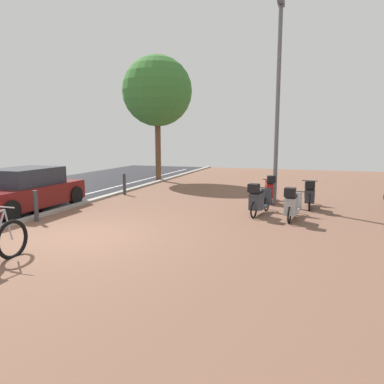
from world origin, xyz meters
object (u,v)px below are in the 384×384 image
Objects in this scene: scooter_extra at (310,195)px; lamp_post at (278,96)px; scooter_far at (270,190)px; scooter_near at (258,200)px; bollard_far at (124,184)px; street_tree at (157,91)px; bollard_near at (36,206)px; parked_car_near at (25,191)px; scooter_mid at (292,205)px.

scooter_extra is 3.43m from lamp_post.
scooter_far reaches higher than scooter_extra.
scooter_extra is (1.45, 1.61, -0.01)m from scooter_near.
bollard_far is (-5.99, 0.34, -3.24)m from lamp_post.
scooter_near is at bearing -98.86° from lamp_post.
street_tree is at bearing 97.36° from bollard_far.
bollard_near is 4.97m from bollard_far.
scooter_extra is at bearing -35.29° from street_tree.
scooter_far reaches higher than scooter_near.
parked_car_near is at bearing -95.20° from street_tree.
street_tree is 7.65× the size of bollard_far.
scooter_extra is at bearing 47.99° from scooter_near.
scooter_mid is at bearing -19.84° from scooter_near.
street_tree is at bearing 84.80° from parked_car_near.
parked_car_near is at bearing -154.71° from lamp_post.
scooter_mid is 0.44× the size of parked_car_near.
street_tree is (-6.45, 4.88, 4.20)m from scooter_far.
scooter_near is at bearing -48.32° from street_tree.
scooter_far reaches higher than scooter_mid.
bollard_far is at bearing 158.66° from scooter_near.
lamp_post is (7.42, 3.50, 3.03)m from parked_car_near.
scooter_far is at bearing 27.96° from parked_car_near.
scooter_mid is at bearing -45.57° from street_tree.
street_tree is at bearing 144.71° from scooter_extra.
scooter_mid is 0.26× the size of lamp_post.
bollard_near is (0.63, -9.85, -4.23)m from street_tree.
street_tree is 10.74m from bollard_near.
lamp_post reaches higher than scooter_near.
bollard_near is (-5.81, -4.97, -0.03)m from scooter_far.
lamp_post is 1.03× the size of street_tree.
bollard_near reaches higher than bollard_far.
scooter_mid is 1.04× the size of scooter_far.
lamp_post reaches higher than bollard_far.
scooter_mid is at bearing -72.80° from lamp_post.
lamp_post is (-1.15, 0.29, 3.21)m from scooter_extra.
scooter_near is 6.32m from bollard_near.
bollard_far is at bearing 90.00° from bollard_near.
scooter_near is 0.94× the size of scooter_extra.
parked_car_near is 4.60× the size of bollard_far.
street_tree is at bearing 142.88° from scooter_far.
scooter_far is 1.93× the size of bollard_near.
scooter_near is 0.99× the size of scooter_far.
bollard_near is (-5.70, -2.74, -0.02)m from scooter_near.
scooter_extra is at bearing 76.94° from scooter_mid.
scooter_near is 0.25× the size of lamp_post.
lamp_post is 6.82m from bollard_far.
scooter_extra reaches higher than bollard_near.
scooter_extra is 0.27× the size of street_tree.
lamp_post is at bearing 37.73° from bollard_near.
bollard_near is at bearing -139.45° from scooter_far.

